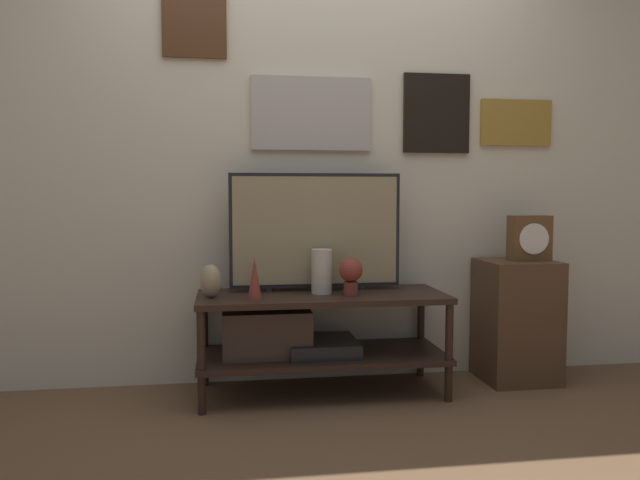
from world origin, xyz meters
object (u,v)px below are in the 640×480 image
object	(u,v)px
mantel_clock	(530,238)
vase_tall_ceramic	(321,271)
vase_slim_bronze	(255,279)
vase_urn_stoneware	(211,281)
decorative_bust	(351,273)
television	(315,231)

from	to	relation	value
mantel_clock	vase_tall_ceramic	bearing A→B (deg)	-177.83
mantel_clock	vase_slim_bronze	bearing A→B (deg)	-172.98
vase_urn_stoneware	decorative_bust	size ratio (longest dim) A/B	0.86
vase_slim_bronze	vase_urn_stoneware	bearing A→B (deg)	153.72
vase_slim_bronze	mantel_clock	size ratio (longest dim) A/B	0.84
television	vase_tall_ceramic	world-z (taller)	television
vase_urn_stoneware	decorative_bust	world-z (taller)	decorative_bust
television	vase_slim_bronze	size ratio (longest dim) A/B	4.38
vase_tall_ceramic	mantel_clock	xyz separation A→B (m)	(1.17, 0.04, 0.16)
vase_slim_bronze	decorative_bust	distance (m)	0.49
vase_urn_stoneware	decorative_bust	xyz separation A→B (m)	(0.70, -0.04, 0.03)
television	vase_tall_ceramic	distance (m)	0.23
vase_slim_bronze	vase_tall_ceramic	world-z (taller)	vase_tall_ceramic
vase_slim_bronze	vase_tall_ceramic	bearing A→B (deg)	22.15
decorative_bust	mantel_clock	bearing A→B (deg)	6.88
television	vase_urn_stoneware	bearing A→B (deg)	-165.18
vase_slim_bronze	television	bearing A→B (deg)	36.63
television	vase_urn_stoneware	xyz separation A→B (m)	(-0.55, -0.14, -0.24)
vase_slim_bronze	vase_tall_ceramic	size ratio (longest dim) A/B	0.90
vase_tall_ceramic	decorative_bust	size ratio (longest dim) A/B	1.20
vase_slim_bronze	vase_tall_ceramic	xyz separation A→B (m)	(0.35, 0.14, 0.01)
vase_urn_stoneware	television	bearing A→B (deg)	14.82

